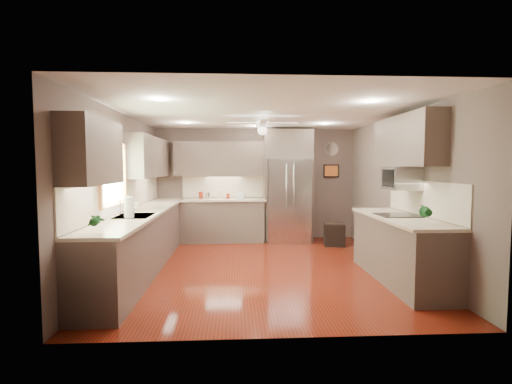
{
  "coord_description": "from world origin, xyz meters",
  "views": [
    {
      "loc": [
        -0.45,
        -5.95,
        1.66
      ],
      "look_at": [
        -0.09,
        0.6,
        1.2
      ],
      "focal_mm": 26.0,
      "sensor_mm": 36.0,
      "label": 1
    }
  ],
  "objects": [
    {
      "name": "window",
      "position": [
        -2.22,
        -0.5,
        1.55
      ],
      "size": [
        0.05,
        1.12,
        0.92
      ],
      "color": "#BFF2B2",
      "rests_on": "wall_left"
    },
    {
      "name": "ceiling",
      "position": [
        0.0,
        0.0,
        2.5
      ],
      "size": [
        5.0,
        5.0,
        0.0
      ],
      "primitive_type": "plane",
      "rotation": [
        3.14,
        0.0,
        0.0
      ],
      "color": "white",
      "rests_on": "ground"
    },
    {
      "name": "wall_front",
      "position": [
        0.0,
        -2.5,
        1.25
      ],
      "size": [
        4.5,
        0.0,
        4.5
      ],
      "primitive_type": "plane",
      "rotation": [
        -1.57,
        0.0,
        0.0
      ],
      "color": "brown",
      "rests_on": "ground"
    },
    {
      "name": "microwave",
      "position": [
        2.03,
        -0.55,
        1.48
      ],
      "size": [
        0.43,
        0.55,
        0.34
      ],
      "color": "silver",
      "rests_on": "wall_right"
    },
    {
      "name": "paper_towel",
      "position": [
        -1.93,
        -0.75,
        1.08
      ],
      "size": [
        0.13,
        0.13,
        0.33
      ],
      "color": "white",
      "rests_on": "left_run"
    },
    {
      "name": "recessed_lights",
      "position": [
        -0.04,
        0.4,
        2.49
      ],
      "size": [
        2.84,
        3.14,
        0.01
      ],
      "color": "white",
      "rests_on": "ceiling"
    },
    {
      "name": "canister_b",
      "position": [
        -1.06,
        2.23,
        1.01
      ],
      "size": [
        0.11,
        0.11,
        0.14
      ],
      "primitive_type": "cylinder",
      "rotation": [
        0.0,
        0.0,
        -0.26
      ],
      "color": "silver",
      "rests_on": "back_run"
    },
    {
      "name": "sink",
      "position": [
        -1.93,
        -0.5,
        0.91
      ],
      "size": [
        0.5,
        0.7,
        0.32
      ],
      "color": "silver",
      "rests_on": "left_run"
    },
    {
      "name": "wall_right",
      "position": [
        2.25,
        0.0,
        1.25
      ],
      "size": [
        0.0,
        5.0,
        5.0
      ],
      "primitive_type": "plane",
      "rotation": [
        1.57,
        0.0,
        -1.57
      ],
      "color": "brown",
      "rests_on": "ground"
    },
    {
      "name": "canister_d",
      "position": [
        -0.62,
        2.22,
        1.0
      ],
      "size": [
        0.1,
        0.1,
        0.12
      ],
      "primitive_type": "cylinder",
      "rotation": [
        0.0,
        0.0,
        -0.3
      ],
      "color": "maroon",
      "rests_on": "back_run"
    },
    {
      "name": "wall_clock",
      "position": [
        1.75,
        2.48,
        2.05
      ],
      "size": [
        0.3,
        0.03,
        0.3
      ],
      "color": "white",
      "rests_on": "wall_back"
    },
    {
      "name": "ceiling_fan",
      "position": [
        -0.0,
        0.3,
        2.33
      ],
      "size": [
        1.18,
        1.18,
        0.32
      ],
      "color": "white",
      "rests_on": "ceiling"
    },
    {
      "name": "canister_a",
      "position": [
        -1.22,
        2.26,
        1.02
      ],
      "size": [
        0.1,
        0.1,
        0.15
      ],
      "primitive_type": "cylinder",
      "rotation": [
        0.0,
        0.0,
        0.09
      ],
      "color": "maroon",
      "rests_on": "back_run"
    },
    {
      "name": "canister_c",
      "position": [
        -0.78,
        2.23,
        1.03
      ],
      "size": [
        0.15,
        0.15,
        0.19
      ],
      "primitive_type": "cylinder",
      "rotation": [
        0.0,
        0.0,
        0.39
      ],
      "color": "beige",
      "rests_on": "back_run"
    },
    {
      "name": "wall_left",
      "position": [
        -2.25,
        0.0,
        1.25
      ],
      "size": [
        0.0,
        5.0,
        5.0
      ],
      "primitive_type": "plane",
      "rotation": [
        1.57,
        0.0,
        1.57
      ],
      "color": "brown",
      "rests_on": "ground"
    },
    {
      "name": "stool",
      "position": [
        1.61,
        1.63,
        0.24
      ],
      "size": [
        0.47,
        0.47,
        0.48
      ],
      "color": "black",
      "rests_on": "ground"
    },
    {
      "name": "floor",
      "position": [
        0.0,
        0.0,
        0.0
      ],
      "size": [
        5.0,
        5.0,
        0.0
      ],
      "primitive_type": "plane",
      "color": "#54170B",
      "rests_on": "ground"
    },
    {
      "name": "potted_plant_left",
      "position": [
        -1.93,
        -2.02,
        1.09
      ],
      "size": [
        0.17,
        0.13,
        0.3
      ],
      "primitive_type": "imported",
      "rotation": [
        0.0,
        0.0,
        0.13
      ],
      "color": "#17511F",
      "rests_on": "left_run"
    },
    {
      "name": "wall_back",
      "position": [
        0.0,
        2.5,
        1.25
      ],
      "size": [
        4.5,
        0.0,
        4.5
      ],
      "primitive_type": "plane",
      "rotation": [
        1.57,
        0.0,
        0.0
      ],
      "color": "brown",
      "rests_on": "ground"
    },
    {
      "name": "bowl",
      "position": [
        -0.33,
        2.21,
        0.97
      ],
      "size": [
        0.28,
        0.28,
        0.05
      ],
      "primitive_type": "imported",
      "rotation": [
        0.0,
        0.0,
        0.32
      ],
      "color": "beige",
      "rests_on": "back_run"
    },
    {
      "name": "right_run",
      "position": [
        1.93,
        -0.8,
        0.48
      ],
      "size": [
        0.7,
        2.2,
        1.45
      ],
      "color": "#4F4039",
      "rests_on": "ground"
    },
    {
      "name": "soap_bottle",
      "position": [
        -2.06,
        0.06,
        1.04
      ],
      "size": [
        0.12,
        0.12,
        0.2
      ],
      "primitive_type": "imported",
      "rotation": [
        0.0,
        0.0,
        0.38
      ],
      "color": "white",
      "rests_on": "left_run"
    },
    {
      "name": "back_run",
      "position": [
        -0.72,
        2.2,
        0.48
      ],
      "size": [
        1.85,
        0.65,
        1.45
      ],
      "color": "#4F4039",
      "rests_on": "ground"
    },
    {
      "name": "left_run",
      "position": [
        -1.95,
        0.15,
        0.48
      ],
      "size": [
        0.65,
        4.7,
        1.45
      ],
      "color": "#4F4039",
      "rests_on": "ground"
    },
    {
      "name": "refrigerator",
      "position": [
        0.7,
        2.16,
        1.19
      ],
      "size": [
        1.06,
        0.75,
        2.45
      ],
      "color": "silver",
      "rests_on": "ground"
    },
    {
      "name": "potted_plant_right",
      "position": [
        1.93,
        -1.48,
        1.1
      ],
      "size": [
        0.19,
        0.16,
        0.31
      ],
      "primitive_type": "imported",
      "rotation": [
        0.0,
        0.0,
        -0.15
      ],
      "color": "#17511F",
      "rests_on": "right_run"
    },
    {
      "name": "framed_print",
      "position": [
        1.75,
        2.48,
        1.55
      ],
      "size": [
        0.36,
        0.03,
        0.3
      ],
      "color": "black",
      "rests_on": "wall_back"
    },
    {
      "name": "uppers",
      "position": [
        -0.74,
        0.71,
        1.87
      ],
      "size": [
        4.5,
        4.7,
        0.95
      ],
      "color": "#4F4039",
      "rests_on": "wall_left"
    }
  ]
}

